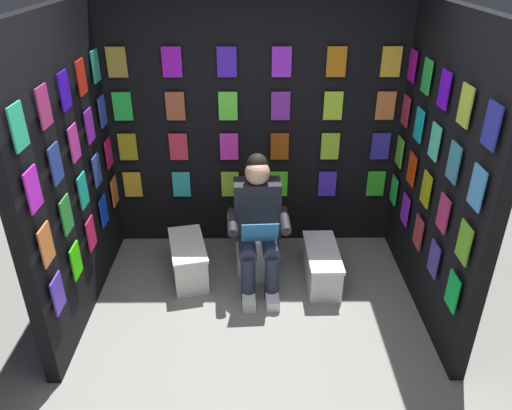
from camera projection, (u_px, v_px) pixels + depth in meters
name	position (u px, v px, depth m)	size (l,w,h in m)	color
ground_plane	(256.00, 382.00, 3.44)	(30.00, 30.00, 0.00)	gray
display_wall_back	(254.00, 129.00, 4.61)	(2.83, 0.14, 2.36)	black
display_wall_left	(440.00, 172.00, 3.74)	(0.14, 1.90, 2.36)	black
display_wall_right	(69.00, 173.00, 3.72)	(0.14, 1.90, 2.36)	black
toilet	(257.00, 237.00, 4.53)	(0.41, 0.56, 0.77)	white
person_reading	(258.00, 224.00, 4.20)	(0.54, 0.70, 1.19)	black
comic_longbox_near	(322.00, 266.00, 4.40)	(0.29, 0.68, 0.33)	silver
comic_longbox_far	(188.00, 260.00, 4.45)	(0.43, 0.68, 0.36)	white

